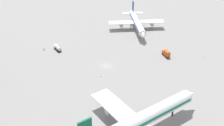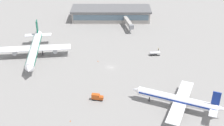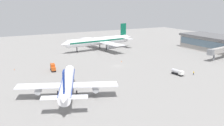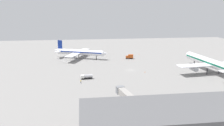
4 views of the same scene
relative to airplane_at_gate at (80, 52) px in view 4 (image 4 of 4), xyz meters
The scene contains 10 objects.
ground 49.56m from the airplane_at_gate, 50.59° to the right, with size 288.00×288.00×0.00m, color gray.
terminal_building 120.20m from the airplane_at_gate, 74.88° to the right, with size 62.93×21.15×9.63m.
airplane_at_gate is the anchor object (origin of this frame).
airplane_taxiing 92.15m from the airplane_at_gate, 33.00° to the right, with size 43.76×54.29×16.52m.
catering_truck 38.15m from the airplane_at_gate, ahead, with size 5.84×2.96×3.30m.
fuel_truck 53.66m from the airplane_at_gate, 86.07° to the right, with size 6.41×2.52×2.50m.
ground_crew_worker 60.15m from the airplane_at_gate, 89.57° to the right, with size 0.52×0.52×1.67m.
jet_bridge 97.10m from the airplane_at_gate, 79.19° to the right, with size 6.84×20.11×6.74m.
safety_cone_near_gate 59.55m from the airplane_at_gate, 49.14° to the right, with size 0.44×0.44×0.60m, color #EA590C.
safety_cone_mid_apron 49.61m from the airplane_at_gate, 11.06° to the left, with size 0.44×0.44×0.60m, color #EA590C.
Camera 4 is at (-30.42, -140.91, 38.93)m, focal length 38.24 mm.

